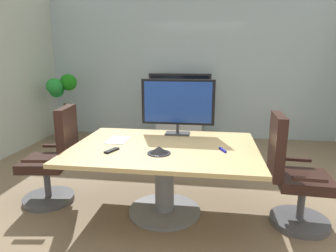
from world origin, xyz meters
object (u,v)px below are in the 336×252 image
wall_display_unit (179,118)px  office_chair_right (293,180)px  potted_plant (63,99)px  remote_control (112,150)px  office_chair_left (54,163)px  conference_table (164,162)px  conference_phone (159,150)px  tv_monitor (178,104)px

wall_display_unit → office_chair_right: bearing=-64.0°
potted_plant → remote_control: bearing=-55.0°
potted_plant → remote_control: size_ratio=7.67×
office_chair_left → potted_plant: (-1.13, 2.42, 0.38)m
office_chair_right → remote_control: bearing=99.9°
conference_table → conference_phone: conference_phone is taller
potted_plant → conference_table: bearing=-46.2°
conference_table → potted_plant: bearing=133.8°
conference_phone → potted_plant: bearing=131.0°
office_chair_left → remote_control: office_chair_left is taller
office_chair_left → potted_plant: potted_plant is taller
conference_table → remote_control: size_ratio=10.87×
remote_control → wall_display_unit: bearing=106.4°
office_chair_right → potted_plant: (-3.64, 2.52, 0.38)m
office_chair_right → tv_monitor: bearing=68.6°
conference_table → remote_control: (-0.47, -0.25, 0.18)m
conference_phone → remote_control: conference_phone is taller
tv_monitor → remote_control: (-0.55, -0.74, -0.35)m
office_chair_right → potted_plant: size_ratio=0.84×
conference_phone → remote_control: size_ratio=1.29×
remote_control → tv_monitor: bearing=75.9°
wall_display_unit → potted_plant: bearing=-170.5°
office_chair_left → conference_phone: bearing=67.8°
tv_monitor → conference_phone: size_ratio=3.82×
wall_display_unit → remote_control: (-0.32, -3.10, 0.30)m
conference_table → conference_phone: (-0.01, -0.25, 0.21)m
potted_plant → remote_control: 3.34m
office_chair_right → remote_control: office_chair_right is taller
office_chair_right → tv_monitor: (-1.18, 0.53, 0.63)m
office_chair_right → conference_phone: (-1.27, -0.21, 0.31)m
office_chair_left → remote_control: bearing=60.4°
office_chair_left → remote_control: 0.89m
tv_monitor → conference_phone: bearing=-96.8°
wall_display_unit → conference_phone: 3.13m
tv_monitor → wall_display_unit: 2.46m
conference_table → wall_display_unit: size_ratio=1.41×
conference_table → conference_phone: 0.32m
office_chair_right → remote_control: (-1.73, -0.21, 0.28)m
potted_plant → conference_phone: size_ratio=5.93×
potted_plant → conference_phone: bearing=-49.0°
office_chair_left → office_chair_right: (2.51, -0.10, 0.00)m
wall_display_unit → office_chair_left: bearing=-111.6°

